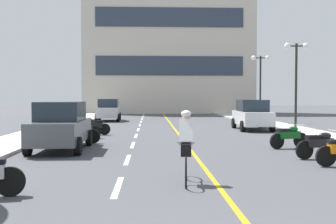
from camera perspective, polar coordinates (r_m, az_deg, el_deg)
ground_plane at (r=24.31m, az=0.53°, el=-2.62°), size 140.00×140.00×0.00m
curb_left at (r=27.90m, az=-14.75°, el=-1.95°), size 2.40×72.00×0.12m
curb_right at (r=28.55m, az=14.80°, el=-1.86°), size 2.40×72.00×0.12m
lane_dash_1 at (r=9.43m, az=-6.93°, el=-10.19°), size 0.14×2.20×0.01m
lane_dash_2 at (r=13.36m, az=-5.60°, el=-6.53°), size 0.14×2.20×0.01m
lane_dash_3 at (r=17.32m, az=-4.88°, el=-4.54°), size 0.14×2.20×0.01m
lane_dash_4 at (r=21.30m, az=-4.43°, el=-3.29°), size 0.14×2.20×0.01m
lane_dash_5 at (r=25.28m, az=-4.12°, el=-2.43°), size 0.14×2.20×0.01m
lane_dash_6 at (r=29.27m, az=-3.90°, el=-1.81°), size 0.14×2.20×0.01m
lane_dash_7 at (r=33.26m, az=-3.73°, el=-1.34°), size 0.14×2.20×0.01m
lane_dash_8 at (r=37.25m, az=-3.59°, el=-0.96°), size 0.14×2.20×0.01m
lane_dash_9 at (r=41.24m, az=-3.49°, el=-0.66°), size 0.14×2.20×0.01m
lane_dash_10 at (r=45.24m, az=-3.40°, el=-0.42°), size 0.14×2.20×0.01m
lane_dash_11 at (r=49.24m, az=-3.33°, el=-0.21°), size 0.14×2.20×0.01m
centre_line_yellow at (r=27.31m, az=0.73°, el=-2.09°), size 0.12×66.00×0.01m
office_building at (r=51.95m, az=0.08°, el=10.23°), size 20.40×6.50×18.67m
street_lamp_mid at (r=25.74m, az=17.23°, el=6.08°), size 1.46×0.36×5.06m
street_lamp_far at (r=33.14m, az=12.60°, el=5.24°), size 1.46×0.36×5.08m
parked_car_near at (r=16.00m, az=-14.53°, el=-1.87°), size 1.96×4.22×1.82m
parked_car_mid at (r=25.51m, az=11.50°, el=-0.37°), size 2.00×4.24×1.82m
parked_car_far at (r=34.51m, az=-8.20°, el=0.29°), size 2.01×4.25×1.82m
motorcycle_3 at (r=14.32m, az=20.17°, el=-4.17°), size 1.68×0.64×0.92m
motorcycle_4 at (r=16.81m, az=16.34°, el=-3.21°), size 1.64×0.78×0.92m
motorcycle_5 at (r=18.34m, az=-11.88°, el=-2.73°), size 1.67×0.68×0.92m
motorcycle_6 at (r=20.18m, az=-11.64°, el=-2.29°), size 1.69×0.62×0.92m
motorcycle_7 at (r=22.06m, az=-10.16°, el=-1.90°), size 1.70×0.60×0.92m
cyclist_rider at (r=9.68m, az=2.49°, el=-4.55°), size 0.42×1.77×1.71m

